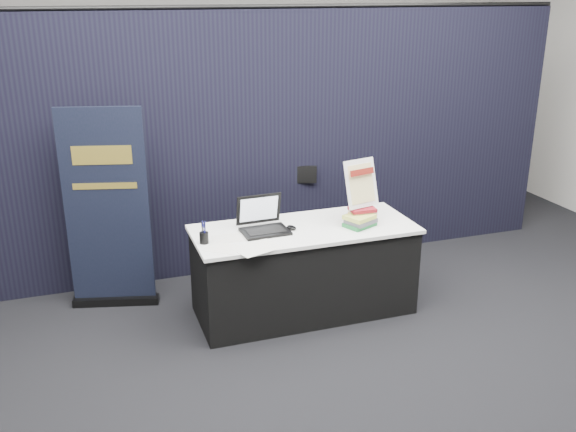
# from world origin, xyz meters

# --- Properties ---
(floor) EXTENTS (8.00, 8.00, 0.00)m
(floor) POSITION_xyz_m (0.00, 0.00, 0.00)
(floor) COLOR black
(floor) RESTS_ON ground
(wall_back) EXTENTS (8.00, 0.02, 3.50)m
(wall_back) POSITION_xyz_m (0.00, 4.00, 1.75)
(wall_back) COLOR beige
(wall_back) RESTS_ON floor
(drape_partition) EXTENTS (6.00, 0.08, 2.40)m
(drape_partition) POSITION_xyz_m (0.00, 1.60, 1.20)
(drape_partition) COLOR black
(drape_partition) RESTS_ON floor
(display_table) EXTENTS (1.80, 0.75, 0.75)m
(display_table) POSITION_xyz_m (0.00, 0.55, 0.38)
(display_table) COLOR black
(display_table) RESTS_ON floor
(laptop) EXTENTS (0.38, 0.31, 0.28)m
(laptop) POSITION_xyz_m (-0.33, 0.59, 0.81)
(laptop) COLOR black
(laptop) RESTS_ON display_table
(mouse) EXTENTS (0.09, 0.11, 0.03)m
(mouse) POSITION_xyz_m (-0.11, 0.55, 0.77)
(mouse) COLOR black
(mouse) RESTS_ON display_table
(brochure_left) EXTENTS (0.26, 0.19, 0.00)m
(brochure_left) POSITION_xyz_m (-0.64, 0.51, 0.75)
(brochure_left) COLOR white
(brochure_left) RESTS_ON display_table
(brochure_mid) EXTENTS (0.32, 0.30, 0.00)m
(brochure_mid) POSITION_xyz_m (-0.73, 0.34, 0.75)
(brochure_mid) COLOR white
(brochure_mid) RESTS_ON display_table
(brochure_right) EXTENTS (0.39, 0.33, 0.00)m
(brochure_right) POSITION_xyz_m (-0.48, 0.26, 0.75)
(brochure_right) COLOR white
(brochure_right) RESTS_ON display_table
(pen_cup) EXTENTS (0.09, 0.09, 0.09)m
(pen_cup) POSITION_xyz_m (-0.83, 0.48, 0.79)
(pen_cup) COLOR black
(pen_cup) RESTS_ON display_table
(book_stack_tall) EXTENTS (0.22, 0.18, 0.13)m
(book_stack_tall) POSITION_xyz_m (0.48, 0.49, 0.82)
(book_stack_tall) COLOR #194E5F
(book_stack_tall) RESTS_ON display_table
(book_stack_short) EXTENTS (0.28, 0.25, 0.10)m
(book_stack_short) POSITION_xyz_m (0.44, 0.42, 0.80)
(book_stack_short) COLOR #1E7335
(book_stack_short) RESTS_ON display_table
(info_sign) EXTENTS (0.31, 0.18, 0.40)m
(info_sign) POSITION_xyz_m (0.48, 0.53, 1.08)
(info_sign) COLOR black
(info_sign) RESTS_ON book_stack_tall
(pullup_banner) EXTENTS (0.72, 0.28, 1.70)m
(pullup_banner) POSITION_xyz_m (-1.49, 1.20, 0.76)
(pullup_banner) COLOR black
(pullup_banner) RESTS_ON floor
(stacking_chair) EXTENTS (0.55, 0.56, 0.97)m
(stacking_chair) POSITION_xyz_m (0.28, 1.41, 0.54)
(stacking_chair) COLOR black
(stacking_chair) RESTS_ON floor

